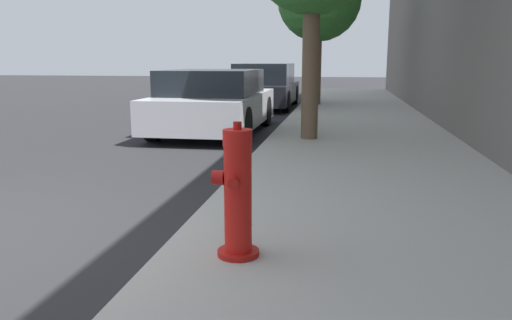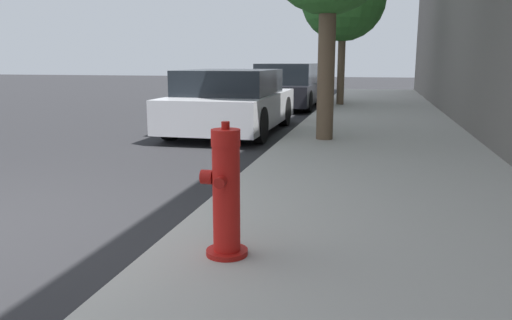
% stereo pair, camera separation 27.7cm
% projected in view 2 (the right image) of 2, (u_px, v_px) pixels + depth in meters
% --- Properties ---
extents(sidewalk_slab, '(3.14, 40.00, 0.13)m').
position_uv_depth(sidewalk_slab, '(382.00, 271.00, 3.23)').
color(sidewalk_slab, '#A8A59E').
rests_on(sidewalk_slab, ground_plane).
extents(fire_hydrant, '(0.31, 0.31, 0.90)m').
position_uv_depth(fire_hydrant, '(226.00, 195.00, 3.26)').
color(fire_hydrant, '#A91511').
rests_on(fire_hydrant, sidewalk_slab).
extents(parked_car_near, '(1.83, 3.91, 1.23)m').
position_uv_depth(parked_car_near, '(232.00, 102.00, 9.76)').
color(parked_car_near, '#B7B7BC').
rests_on(parked_car_near, ground_plane).
extents(parked_car_mid, '(1.71, 4.07, 1.31)m').
position_uv_depth(parked_car_mid, '(288.00, 87.00, 14.82)').
color(parked_car_mid, black).
rests_on(parked_car_mid, ground_plane).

